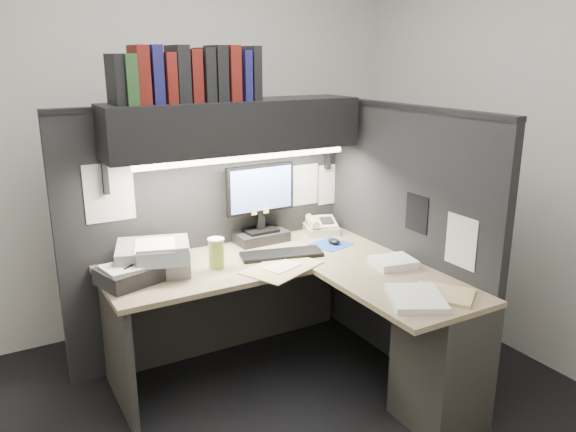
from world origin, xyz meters
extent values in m
plane|color=black|center=(0.00, 0.00, 0.00)|extent=(3.50, 3.50, 0.00)
cube|color=silver|center=(0.00, 1.50, 1.35)|extent=(3.50, 0.04, 2.70)
cube|color=silver|center=(0.00, -1.50, 1.35)|extent=(3.50, 0.04, 2.70)
cube|color=silver|center=(1.75, 0.00, 1.35)|extent=(0.04, 3.00, 2.70)
cube|color=black|center=(0.03, 0.93, 0.80)|extent=(1.90, 0.06, 1.60)
cube|color=black|center=(0.98, 0.18, 0.80)|extent=(0.06, 1.50, 1.60)
cube|color=#8B7858|center=(0.10, 0.56, 0.71)|extent=(1.70, 0.68, 0.03)
cube|color=#8B7858|center=(0.65, -0.21, 0.71)|extent=(0.60, 0.85, 0.03)
cube|color=#2E2C29|center=(0.10, 0.86, 0.35)|extent=(1.61, 0.02, 0.70)
cube|color=#2E2C29|center=(-0.70, 0.56, 0.35)|extent=(0.04, 0.61, 0.70)
cube|color=#2E2C29|center=(0.75, -0.43, 0.35)|extent=(0.38, 0.40, 0.70)
cube|color=black|center=(0.12, 0.75, 1.50)|extent=(1.55, 0.34, 0.30)
cylinder|color=white|center=(0.12, 0.61, 1.33)|extent=(1.32, 0.04, 0.04)
cube|color=black|center=(0.32, 0.81, 0.76)|extent=(0.35, 0.22, 0.07)
cube|color=black|center=(0.32, 0.81, 0.87)|extent=(0.05, 0.04, 0.11)
cube|color=black|center=(0.32, 0.81, 1.08)|extent=(0.47, 0.05, 0.31)
cube|color=#6081D3|center=(0.32, 0.79, 1.08)|extent=(0.43, 0.02, 0.27)
cube|color=black|center=(0.30, 0.50, 0.74)|extent=(0.52, 0.28, 0.02)
cube|color=#1C439C|center=(0.68, 0.53, 0.73)|extent=(0.27, 0.26, 0.00)
ellipsoid|color=black|center=(0.70, 0.52, 0.75)|extent=(0.07, 0.10, 0.03)
cube|color=beige|center=(0.76, 0.78, 0.77)|extent=(0.26, 0.27, 0.09)
cylinder|color=#9EAD45|center=(-0.12, 0.51, 0.81)|extent=(0.12, 0.12, 0.17)
cube|color=gray|center=(-0.44, 0.64, 0.81)|extent=(0.48, 0.44, 0.16)
cube|color=black|center=(-0.61, 0.54, 0.77)|extent=(0.36, 0.32, 0.09)
cube|color=tan|center=(0.20, 0.32, 0.73)|extent=(0.52, 0.44, 0.01)
cube|color=white|center=(0.78, 0.04, 0.75)|extent=(0.26, 0.23, 0.04)
cube|color=white|center=(0.56, -0.40, 0.75)|extent=(0.38, 0.40, 0.03)
cube|color=tan|center=(0.73, -0.42, 0.74)|extent=(0.36, 0.37, 0.02)
cube|color=black|center=(-0.55, 0.75, 1.78)|extent=(0.05, 0.22, 0.26)
cube|color=#254924|center=(-0.49, 0.73, 1.78)|extent=(0.06, 0.22, 0.26)
cube|color=#611611|center=(-0.42, 0.76, 1.80)|extent=(0.07, 0.22, 0.30)
cube|color=#181855|center=(-0.34, 0.76, 1.80)|extent=(0.06, 0.22, 0.31)
cube|color=#611611|center=(-0.27, 0.75, 1.78)|extent=(0.06, 0.22, 0.27)
cube|color=black|center=(-0.21, 0.75, 1.80)|extent=(0.07, 0.22, 0.31)
cube|color=#611611|center=(-0.13, 0.77, 1.79)|extent=(0.06, 0.22, 0.29)
cube|color=black|center=(-0.05, 0.75, 1.80)|extent=(0.06, 0.22, 0.29)
cube|color=black|center=(0.02, 0.75, 1.80)|extent=(0.07, 0.22, 0.31)
cube|color=#611611|center=(0.09, 0.74, 1.80)|extent=(0.06, 0.22, 0.31)
cube|color=#181855|center=(0.17, 0.74, 1.79)|extent=(0.05, 0.22, 0.28)
cube|color=black|center=(0.22, 0.73, 1.80)|extent=(0.05, 0.22, 0.30)
cube|color=white|center=(0.70, 0.90, 1.05)|extent=(0.21, 0.00, 0.28)
cube|color=white|center=(0.92, 0.90, 1.03)|extent=(0.21, 0.00, 0.28)
cube|color=white|center=(-0.60, 0.90, 1.15)|extent=(0.28, 0.00, 0.34)
cube|color=black|center=(0.95, 0.04, 1.02)|extent=(0.00, 0.18, 0.22)
cube|color=white|center=(0.95, -0.31, 0.95)|extent=(0.00, 0.21, 0.28)
camera|label=1|loc=(-1.25, -2.31, 1.90)|focal=35.00mm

